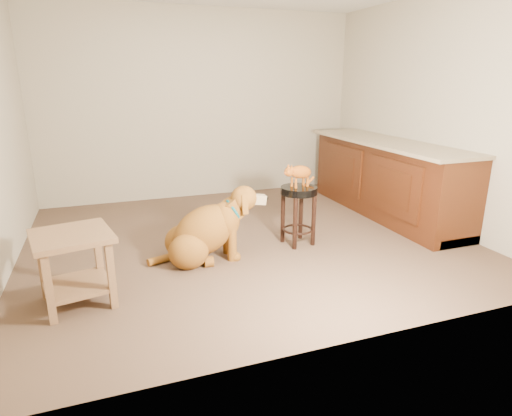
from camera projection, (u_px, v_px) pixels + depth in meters
name	position (u px, v px, depth m)	size (l,w,h in m)	color
floor	(247.00, 240.00, 4.61)	(4.50, 4.00, 0.01)	brown
room_shell	(246.00, 77.00, 4.12)	(4.54, 4.04, 2.62)	#A89F87
cabinet_run	(386.00, 180.00, 5.38)	(0.70, 2.56, 0.94)	#421D0B
padded_stool	(298.00, 204.00, 4.38)	(0.37, 0.37, 0.61)	black
wood_stool	(351.00, 174.00, 5.95)	(0.43, 0.43, 0.75)	brown
side_table	(74.00, 258.00, 3.21)	(0.65, 0.65, 0.57)	brown
golden_retriever	(206.00, 232.00, 4.03)	(1.18, 0.59, 0.75)	brown
tabby_kitten	(299.00, 173.00, 4.29)	(0.41, 0.21, 0.27)	#89400D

